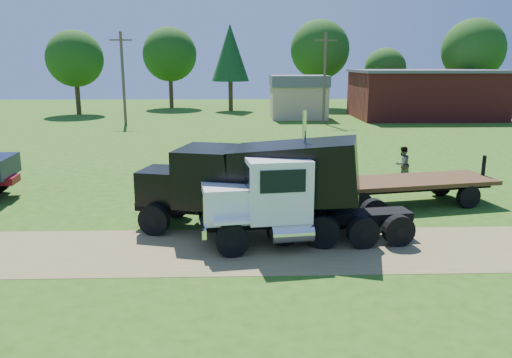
{
  "coord_description": "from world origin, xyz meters",
  "views": [
    {
      "loc": [
        -2.45,
        -15.55,
        6.06
      ],
      "look_at": [
        -1.85,
        3.51,
        1.6
      ],
      "focal_mm": 35.0,
      "sensor_mm": 36.0,
      "label": 1
    }
  ],
  "objects_px": {
    "flatbed_trailer": "(404,185)",
    "black_dump_truck": "(254,180)",
    "white_semi_tractor": "(277,199)",
    "orange_pickup": "(300,171)"
  },
  "relations": [
    {
      "from": "black_dump_truck",
      "to": "flatbed_trailer",
      "type": "height_order",
      "value": "black_dump_truck"
    },
    {
      "from": "white_semi_tractor",
      "to": "flatbed_trailer",
      "type": "bearing_deg",
      "value": 29.7
    },
    {
      "from": "white_semi_tractor",
      "to": "flatbed_trailer",
      "type": "relative_size",
      "value": 0.92
    },
    {
      "from": "black_dump_truck",
      "to": "flatbed_trailer",
      "type": "relative_size",
      "value": 1.01
    },
    {
      "from": "black_dump_truck",
      "to": "flatbed_trailer",
      "type": "xyz_separation_m",
      "value": [
        6.59,
        3.4,
        -1.08
      ]
    },
    {
      "from": "white_semi_tractor",
      "to": "orange_pickup",
      "type": "bearing_deg",
      "value": 69.97
    },
    {
      "from": "flatbed_trailer",
      "to": "black_dump_truck",
      "type": "bearing_deg",
      "value": -163.43
    },
    {
      "from": "black_dump_truck",
      "to": "orange_pickup",
      "type": "distance_m",
      "value": 7.55
    },
    {
      "from": "black_dump_truck",
      "to": "flatbed_trailer",
      "type": "bearing_deg",
      "value": 41.55
    },
    {
      "from": "white_semi_tractor",
      "to": "orange_pickup",
      "type": "xyz_separation_m",
      "value": [
        1.73,
        8.13,
        -0.78
      ]
    }
  ]
}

